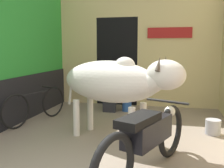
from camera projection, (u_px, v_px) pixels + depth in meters
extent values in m
cube|color=green|center=(5.00, 39.00, 4.87)|extent=(0.18, 4.70, 3.31)
cube|color=black|center=(13.00, 102.00, 5.01)|extent=(0.03, 4.70, 0.93)
cube|color=#D1BC84|center=(80.00, 61.00, 7.17)|extent=(0.99, 0.18, 2.27)
cube|color=#D1BC84|center=(178.00, 62.00, 6.58)|extent=(2.01, 0.18, 2.27)
cube|color=black|center=(120.00, 61.00, 7.28)|extent=(1.08, 0.90, 2.27)
cube|color=maroon|center=(170.00, 33.00, 6.43)|extent=(1.08, 0.03, 0.26)
ellipsoid|color=silver|center=(109.00, 81.00, 4.26)|extent=(1.86, 1.23, 0.68)
ellipsoid|color=silver|center=(125.00, 65.00, 4.07)|extent=(0.40, 0.37, 0.25)
cylinder|color=silver|center=(154.00, 81.00, 3.84)|extent=(0.53, 0.45, 0.45)
ellipsoid|color=silver|center=(166.00, 75.00, 3.73)|extent=(0.68, 0.54, 0.44)
cylinder|color=silver|center=(71.00, 89.00, 4.72)|extent=(0.13, 0.08, 0.56)
cylinder|color=silver|center=(143.00, 122.00, 4.24)|extent=(0.11, 0.11, 0.63)
cylinder|color=silver|center=(132.00, 128.00, 3.91)|extent=(0.11, 0.11, 0.63)
cylinder|color=silver|center=(90.00, 113.00, 4.80)|extent=(0.11, 0.11, 0.63)
cylinder|color=silver|center=(76.00, 118.00, 4.47)|extent=(0.11, 0.11, 0.63)
cone|color=#473D33|center=(167.00, 63.00, 3.86)|extent=(0.12, 0.17, 0.23)
cone|color=#473D33|center=(159.00, 64.00, 3.61)|extent=(0.12, 0.17, 0.23)
torus|color=black|center=(171.00, 131.00, 3.61)|extent=(0.34, 0.70, 0.72)
cube|color=black|center=(148.00, 131.00, 3.01)|extent=(0.54, 0.82, 0.28)
cube|color=black|center=(139.00, 120.00, 2.82)|extent=(0.47, 0.67, 0.09)
cylinder|color=black|center=(167.00, 101.00, 3.42)|extent=(0.55, 0.24, 0.03)
sphere|color=silver|center=(170.00, 111.00, 3.52)|extent=(0.15, 0.15, 0.15)
torus|color=black|center=(16.00, 111.00, 4.84)|extent=(0.22, 0.64, 0.66)
torus|color=black|center=(53.00, 102.00, 5.72)|extent=(0.22, 0.64, 0.66)
cylinder|color=black|center=(36.00, 93.00, 5.25)|extent=(0.27, 0.81, 0.03)
cylinder|color=black|center=(50.00, 87.00, 5.60)|extent=(0.43, 0.15, 0.03)
cube|color=#282833|center=(109.00, 104.00, 6.15)|extent=(0.30, 0.14, 0.39)
cube|color=#282833|center=(110.00, 93.00, 6.20)|extent=(0.30, 0.32, 0.11)
cube|color=beige|center=(111.00, 82.00, 6.24)|extent=(0.43, 0.20, 0.50)
sphere|color=#937051|center=(111.00, 67.00, 6.19)|extent=(0.20, 0.20, 0.20)
cylinder|color=#2856B2|center=(127.00, 104.00, 6.25)|extent=(0.22, 0.22, 0.35)
cylinder|color=#2856B2|center=(127.00, 96.00, 6.22)|extent=(0.32, 0.32, 0.04)
cylinder|color=#A8A8B2|center=(213.00, 127.00, 4.56)|extent=(0.26, 0.26, 0.26)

